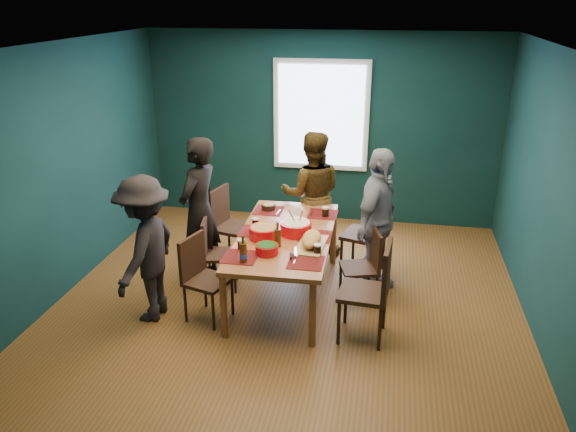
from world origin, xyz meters
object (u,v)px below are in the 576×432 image
object	(u,v)px
person_near_left	(146,249)
cutting_board	(311,240)
chair_right_far	(372,229)
chair_left_far	(227,220)
chair_right_mid	(367,261)
bowl_herbs	(267,249)
chair_left_mid	(214,248)
chair_left_near	(201,272)
person_back	(312,194)
bowl_salad	(264,232)
chair_right_near	(374,285)
person_far_left	(199,211)
bowl_dumpling	(296,227)
person_right	(377,222)
dining_table	(285,240)

from	to	relation	value
person_near_left	cutting_board	xyz separation A→B (m)	(1.62, 0.41, 0.05)
chair_right_far	person_near_left	xyz separation A→B (m)	(-2.20, -1.37, 0.18)
person_near_left	chair_left_far	bearing A→B (deg)	166.57
chair_right_mid	bowl_herbs	distance (m)	1.16
chair_left_mid	chair_left_near	xyz separation A→B (m)	(0.06, -0.64, 0.03)
chair_left_far	chair_left_near	distance (m)	1.33
chair_left_near	bowl_herbs	distance (m)	0.74
person_back	bowl_salad	size ratio (longest dim) A/B	5.17
chair_right_far	chair_right_mid	xyz separation A→B (m)	(-0.02, -0.67, -0.10)
chair_right_near	chair_right_far	bearing A→B (deg)	98.14
chair_left_near	cutting_board	bearing A→B (deg)	33.81
chair_right_near	bowl_salad	bearing A→B (deg)	161.40
chair_left_far	person_far_left	bearing A→B (deg)	-93.17
chair_right_far	cutting_board	size ratio (longest dim) A/B	1.54
person_back	bowl_dumpling	xyz separation A→B (m)	(-0.00, -1.15, 0.02)
chair_left_near	bowl_herbs	size ratio (longest dim) A/B	3.87
cutting_board	bowl_herbs	bearing A→B (deg)	-144.57
person_far_left	person_right	distance (m)	2.00
bowl_dumpling	chair_right_near	bearing A→B (deg)	-38.12
bowl_herbs	person_far_left	bearing A→B (deg)	142.09
cutting_board	chair_right_mid	bearing A→B (deg)	31.08
chair_left_far	chair_left_near	bearing A→B (deg)	-71.37
chair_right_mid	bowl_herbs	world-z (taller)	bowl_herbs
chair_left_mid	person_far_left	xyz separation A→B (m)	(-0.20, 0.17, 0.37)
chair_left_near	person_right	distance (m)	1.98
person_right	dining_table	bearing A→B (deg)	127.41
chair_left_near	cutting_board	distance (m)	1.17
chair_left_far	bowl_dumpling	distance (m)	1.25
chair_left_near	bowl_dumpling	bearing A→B (deg)	51.83
dining_table	chair_left_near	distance (m)	0.97
person_right	bowl_herbs	bearing A→B (deg)	147.22
person_back	chair_left_near	bearing A→B (deg)	54.66
dining_table	person_back	bearing A→B (deg)	82.72
chair_right_near	person_near_left	distance (m)	2.29
person_back	cutting_board	size ratio (longest dim) A/B	2.44
person_near_left	bowl_dumpling	bearing A→B (deg)	119.35
bowl_dumpling	bowl_herbs	distance (m)	0.57
person_back	chair_left_mid	bearing A→B (deg)	41.04
chair_left_far	person_right	world-z (taller)	person_right
chair_right_near	person_near_left	world-z (taller)	person_near_left
person_near_left	person_back	bearing A→B (deg)	145.67
chair_right_near	chair_left_mid	bearing A→B (deg)	163.11
cutting_board	chair_right_far	bearing A→B (deg)	62.34
chair_left_far	chair_left_mid	world-z (taller)	chair_left_far
chair_left_near	bowl_dumpling	size ratio (longest dim) A/B	2.64
dining_table	person_back	distance (m)	1.18
chair_left_mid	chair_right_mid	bearing A→B (deg)	-12.03
chair_right_far	cutting_board	xyz separation A→B (m)	(-0.58, -0.96, 0.23)
chair_left_mid	chair_right_near	world-z (taller)	chair_right_near
chair_right_mid	bowl_salad	size ratio (longest dim) A/B	2.70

